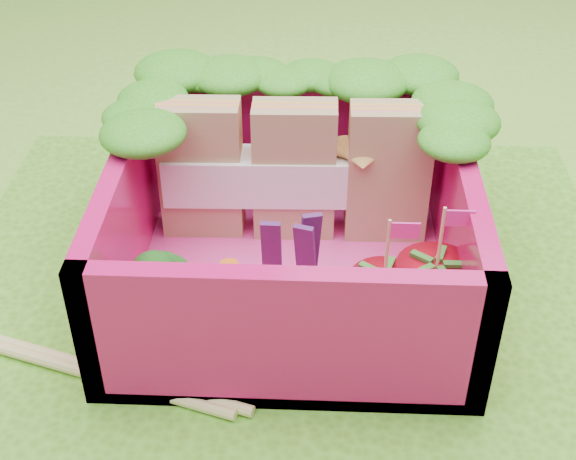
% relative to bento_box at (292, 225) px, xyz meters
% --- Properties ---
extents(ground, '(14.00, 14.00, 0.00)m').
position_rel_bento_box_xyz_m(ground, '(-0.03, -0.21, -0.31)').
color(ground, '#79BC35').
rests_on(ground, ground).
extents(placemat, '(2.60, 2.60, 0.03)m').
position_rel_bento_box_xyz_m(placemat, '(-0.03, -0.21, -0.29)').
color(placemat, '#589C23').
rests_on(placemat, ground).
extents(bento_floor, '(1.30, 1.30, 0.05)m').
position_rel_bento_box_xyz_m(bento_floor, '(-0.00, -0.00, -0.25)').
color(bento_floor, '#FF41A7').
rests_on(bento_floor, placemat).
extents(bento_box, '(1.30, 1.30, 0.55)m').
position_rel_bento_box_xyz_m(bento_box, '(0.00, 0.00, 0.00)').
color(bento_box, '#D91262').
rests_on(bento_box, placemat).
extents(lettuce_ruffle, '(1.43, 0.76, 0.11)m').
position_rel_bento_box_xyz_m(lettuce_ruffle, '(-0.00, 0.48, 0.33)').
color(lettuce_ruffle, '#2A7C16').
rests_on(lettuce_ruffle, bento_box).
extents(sandwich_stack, '(1.07, 0.20, 0.57)m').
position_rel_bento_box_xyz_m(sandwich_stack, '(0.01, 0.28, 0.06)').
color(sandwich_stack, tan).
rests_on(sandwich_stack, bento_floor).
extents(broccoli, '(0.33, 0.33, 0.24)m').
position_rel_bento_box_xyz_m(broccoli, '(-0.47, -0.28, -0.06)').
color(broccoli, '#5EA34F').
rests_on(broccoli, bento_floor).
extents(carrot_sticks, '(0.16, 0.14, 0.26)m').
position_rel_bento_box_xyz_m(carrot_sticks, '(-0.25, -0.31, -0.10)').
color(carrot_sticks, orange).
rests_on(carrot_sticks, bento_floor).
extents(purple_wedges, '(0.20, 0.11, 0.38)m').
position_rel_bento_box_xyz_m(purple_wedges, '(0.02, -0.15, -0.04)').
color(purple_wedges, '#481855').
rests_on(purple_wedges, bento_floor).
extents(strawberry_left, '(0.24, 0.24, 0.48)m').
position_rel_bento_box_xyz_m(strawberry_left, '(0.33, -0.31, -0.10)').
color(strawberry_left, red).
rests_on(strawberry_left, bento_floor).
extents(strawberry_right, '(0.28, 0.28, 0.52)m').
position_rel_bento_box_xyz_m(strawberry_right, '(0.50, -0.29, -0.08)').
color(strawberry_right, red).
rests_on(strawberry_right, bento_floor).
extents(snap_peas, '(0.57, 0.53, 0.05)m').
position_rel_bento_box_xyz_m(snap_peas, '(0.40, -0.25, -0.20)').
color(snap_peas, green).
rests_on(snap_peas, bento_floor).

